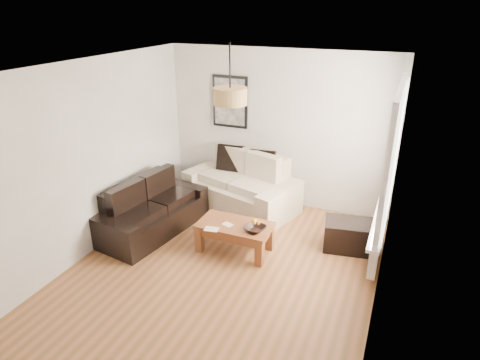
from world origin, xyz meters
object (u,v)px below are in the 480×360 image
at_px(loveseat_cream, 241,183).
at_px(coffee_table, 235,237).
at_px(sofa_leather, 151,208).
at_px(ottoman, 351,235).

bearing_deg(loveseat_cream, coffee_table, -54.46).
relative_size(loveseat_cream, coffee_table, 1.80).
relative_size(sofa_leather, coffee_table, 1.72).
bearing_deg(ottoman, loveseat_cream, 162.57).
bearing_deg(loveseat_cream, sofa_leather, -111.23).
distance_m(loveseat_cream, ottoman, 2.03).
distance_m(loveseat_cream, coffee_table, 1.36).
distance_m(loveseat_cream, sofa_leather, 1.56).
xyz_separation_m(loveseat_cream, coffee_table, (0.43, -1.27, -0.25)).
distance_m(sofa_leather, ottoman, 2.95).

